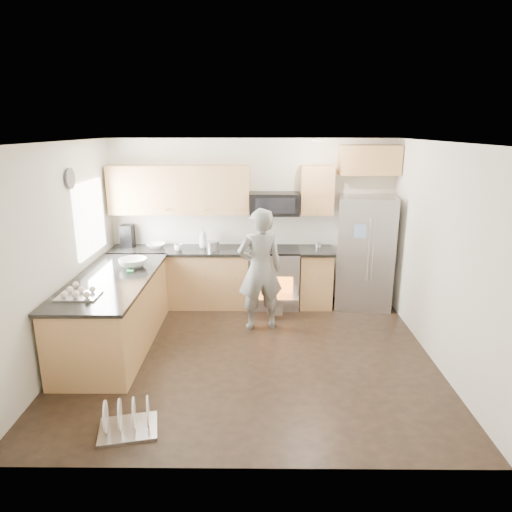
{
  "coord_description": "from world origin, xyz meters",
  "views": [
    {
      "loc": [
        0.12,
        -5.19,
        2.75
      ],
      "look_at": [
        0.07,
        0.5,
        1.15
      ],
      "focal_mm": 32.0,
      "sensor_mm": 36.0,
      "label": 1
    }
  ],
  "objects_px": {
    "stove_range": "(274,264)",
    "person": "(260,270)",
    "dish_rack": "(128,422)",
    "refrigerator": "(365,252)"
  },
  "relations": [
    {
      "from": "person",
      "to": "stove_range",
      "type": "bearing_deg",
      "value": -116.6
    },
    {
      "from": "person",
      "to": "refrigerator",
      "type": "bearing_deg",
      "value": -164.1
    },
    {
      "from": "refrigerator",
      "to": "dish_rack",
      "type": "distance_m",
      "value": 4.39
    },
    {
      "from": "refrigerator",
      "to": "person",
      "type": "xyz_separation_m",
      "value": [
        -1.64,
        -0.89,
        -0.01
      ]
    },
    {
      "from": "dish_rack",
      "to": "refrigerator",
      "type": "bearing_deg",
      "value": 48.06
    },
    {
      "from": "stove_range",
      "to": "dish_rack",
      "type": "relative_size",
      "value": 2.92
    },
    {
      "from": "stove_range",
      "to": "person",
      "type": "distance_m",
      "value": 0.93
    },
    {
      "from": "refrigerator",
      "to": "dish_rack",
      "type": "height_order",
      "value": "refrigerator"
    },
    {
      "from": "refrigerator",
      "to": "person",
      "type": "height_order",
      "value": "refrigerator"
    },
    {
      "from": "refrigerator",
      "to": "dish_rack",
      "type": "bearing_deg",
      "value": -121.94
    }
  ]
}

